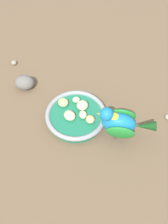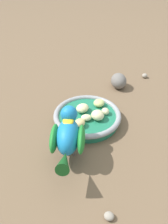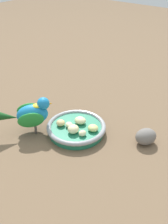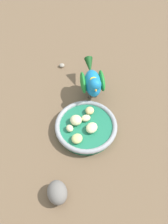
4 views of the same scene
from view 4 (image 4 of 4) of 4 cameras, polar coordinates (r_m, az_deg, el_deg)
ground_plane at (r=0.85m, az=1.91°, el=-4.33°), size 4.00×4.00×0.00m
feeding_bowl at (r=0.84m, az=0.44°, el=-3.18°), size 0.19×0.19×0.03m
apple_piece_0 at (r=0.84m, az=0.40°, el=-1.29°), size 0.04×0.03×0.02m
apple_piece_1 at (r=0.81m, az=1.63°, el=-3.35°), size 0.04×0.04×0.02m
apple_piece_2 at (r=0.83m, az=-1.71°, el=-1.73°), size 0.04×0.04×0.03m
apple_piece_3 at (r=0.82m, az=-3.04°, el=-3.45°), size 0.03×0.03×0.02m
apple_piece_4 at (r=0.85m, az=1.20°, el=0.28°), size 0.04×0.04×0.02m
apple_piece_5 at (r=0.80m, az=-1.49°, el=-5.61°), size 0.04×0.04×0.02m
parrot at (r=0.88m, az=1.84°, el=6.42°), size 0.13×0.15×0.12m
rock_large at (r=0.74m, az=-5.65°, el=-16.50°), size 0.08×0.08×0.05m
pebble_1 at (r=1.02m, az=-4.68°, el=9.74°), size 0.03×0.03×0.01m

